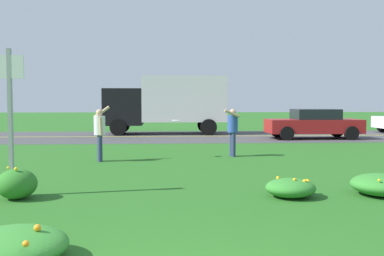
{
  "coord_description": "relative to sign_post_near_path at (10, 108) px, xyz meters",
  "views": [
    {
      "loc": [
        -0.04,
        -3.29,
        1.83
      ],
      "look_at": [
        0.7,
        8.9,
        1.09
      ],
      "focal_mm": 41.41,
      "sensor_mm": 36.0,
      "label": 1
    }
  ],
  "objects": [
    {
      "name": "box_truck_black",
      "position": [
        3.1,
        16.11,
        0.1
      ],
      "size": [
        6.7,
        2.46,
        3.2
      ],
      "color": "black",
      "rests_on": "ground"
    },
    {
      "name": "person_thrower_white_shirt",
      "position": [
        0.97,
        4.92,
        -0.75
      ],
      "size": [
        0.5,
        0.55,
        1.69
      ],
      "color": "silver",
      "rests_on": "ground"
    },
    {
      "name": "sign_post_near_path",
      "position": [
        0.0,
        0.0,
        0.0
      ],
      "size": [
        0.56,
        0.1,
        2.83
      ],
      "color": "#93969B",
      "rests_on": "ground"
    },
    {
      "name": "person_catcher_blue_shirt",
      "position": [
        5.18,
        5.88,
        -0.76
      ],
      "size": [
        0.54,
        0.56,
        1.58
      ],
      "color": "#2D4C9E",
      "rests_on": "ground"
    },
    {
      "name": "frisbee_white",
      "position": [
        3.31,
        5.65,
        -0.5
      ],
      "size": [
        0.27,
        0.26,
        0.07
      ],
      "color": "white"
    },
    {
      "name": "daylily_clump_mid_center",
      "position": [
        7.18,
        -0.34,
        -1.5
      ],
      "size": [
        1.19,
        1.22,
        0.42
      ],
      "color": "#337F2D",
      "rests_on": "ground"
    },
    {
      "name": "ground_plane",
      "position": [
        2.99,
        4.5,
        -1.71
      ],
      "size": [
        120.0,
        120.0,
        0.0
      ],
      "primitive_type": "plane",
      "color": "#26601E"
    },
    {
      "name": "highway_center_stripe",
      "position": [
        2.99,
        14.34,
        -1.7
      ],
      "size": [
        120.0,
        0.16,
        0.0
      ],
      "primitive_type": "cube",
      "color": "yellow",
      "rests_on": "ground"
    },
    {
      "name": "daylily_clump_front_left",
      "position": [
        0.18,
        -0.25,
        -1.42
      ],
      "size": [
        0.74,
        0.73,
        0.62
      ],
      "color": "#2D7526",
      "rests_on": "ground"
    },
    {
      "name": "daylily_clump_near_camera",
      "position": [
        5.35,
        -0.4,
        -1.53
      ],
      "size": [
        0.96,
        0.89,
        0.4
      ],
      "color": "#337F2D",
      "rests_on": "ground"
    },
    {
      "name": "daylily_clump_front_right",
      "position": [
        1.22,
        -3.6,
        -1.51
      ],
      "size": [
        1.26,
        1.25,
        0.44
      ],
      "color": "#337F2D",
      "rests_on": "ground"
    },
    {
      "name": "car_red_center_left",
      "position": [
        10.21,
        12.56,
        -0.97
      ],
      "size": [
        4.5,
        2.0,
        1.45
      ],
      "color": "maroon",
      "rests_on": "ground"
    },
    {
      "name": "highway_strip",
      "position": [
        2.99,
        14.34,
        -1.7
      ],
      "size": [
        120.0,
        7.91,
        0.01
      ],
      "primitive_type": "cube",
      "color": "#424244",
      "rests_on": "ground"
    }
  ]
}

